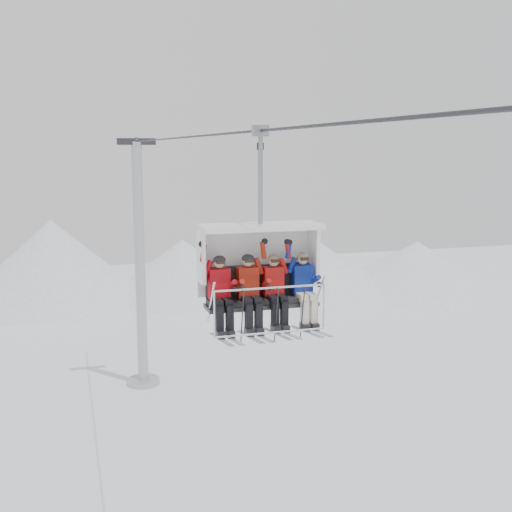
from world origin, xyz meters
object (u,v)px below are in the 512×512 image
object	(u,v)px
skier_center_left	(249,289)
skier_center_right	(275,288)
chairlift_carrier	(258,263)
skier_far_left	(221,291)
skier_far_right	(304,286)
lift_tower_right	(141,282)

from	to	relation	value
skier_center_left	skier_center_right	xyz separation A→B (m)	(0.53, -0.00, -0.01)
chairlift_carrier	skier_far_left	xyz separation A→B (m)	(-0.86, -0.30, -0.47)
skier_center_left	skier_far_right	distance (m)	1.15
lift_tower_right	skier_far_right	size ratio (longest dim) A/B	7.99
chairlift_carrier	skier_center_right	xyz separation A→B (m)	(0.25, -0.31, -0.48)
lift_tower_right	skier_center_right	xyz separation A→B (m)	(0.25, -22.48, 4.42)
skier_far_right	skier_center_right	bearing A→B (deg)	-179.89
skier_center_left	skier_center_right	world-z (taller)	skier_center_left
chairlift_carrier	skier_far_right	bearing A→B (deg)	-19.43
skier_center_right	skier_far_right	size ratio (longest dim) A/B	1.00
skier_center_left	skier_far_left	bearing A→B (deg)	180.00
skier_far_left	skier_center_right	world-z (taller)	skier_far_left
skier_center_right	skier_far_right	distance (m)	0.62
lift_tower_right	skier_far_left	xyz separation A→B (m)	(-0.86, -22.47, 4.44)
skier_center_right	skier_far_left	bearing A→B (deg)	179.79
chairlift_carrier	skier_far_right	size ratio (longest dim) A/B	2.36
lift_tower_right	chairlift_carrier	bearing A→B (deg)	-90.00
chairlift_carrier	skier_center_left	distance (m)	0.63
lift_tower_right	skier_far_right	world-z (taller)	lift_tower_right
skier_center_left	skier_center_right	bearing A→B (deg)	-0.44
lift_tower_right	skier_center_left	bearing A→B (deg)	-90.72
skier_center_left	skier_far_right	xyz separation A→B (m)	(1.15, -0.00, -0.01)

